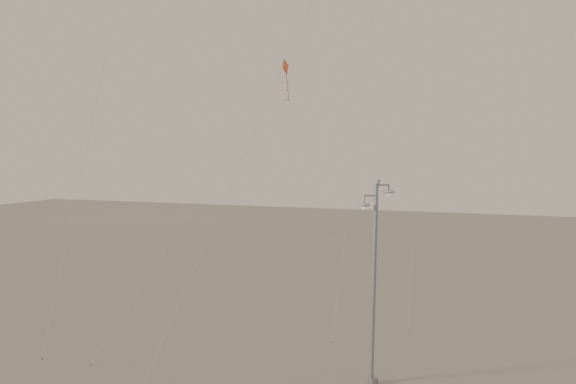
% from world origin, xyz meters
% --- Properties ---
extents(street_lamp, '(1.46, 1.08, 9.03)m').
position_xyz_m(street_lamp, '(3.41, 2.92, 4.82)').
color(street_lamp, gray).
rests_on(street_lamp, ground).
extents(kite_3, '(8.52, 4.98, 14.67)m').
position_xyz_m(kite_3, '(-3.34, 4.21, 11.20)').
color(kite_3, maroon).
rests_on(kite_3, ground).
extents(kite_4, '(1.32, 10.26, 20.14)m').
position_xyz_m(kite_4, '(11.49, 8.42, 15.29)').
color(kite_4, '#352E2C').
rests_on(kite_4, ground).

